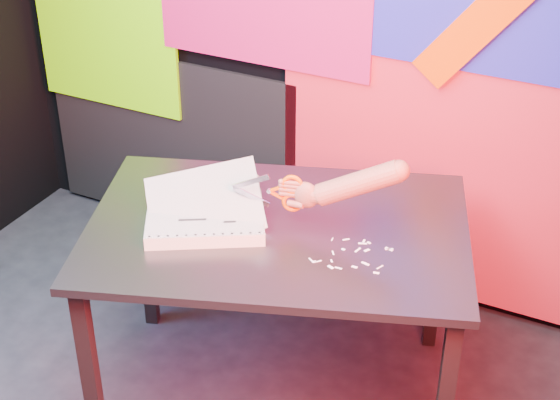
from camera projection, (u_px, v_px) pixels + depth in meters
The scene contains 7 objects.
room at pixel (83, 130), 2.14m from camera, with size 3.01×3.01×2.71m.
backdrop at pixel (333, 75), 3.44m from camera, with size 2.88×0.05×2.08m.
work_table at pixel (277, 247), 2.90m from camera, with size 1.48×1.22×0.75m.
printout_stack at pixel (205, 218), 2.85m from camera, with size 0.48×0.44×0.20m.
scissors at pixel (287, 193), 2.79m from camera, with size 0.23×0.07×0.14m.
hand_forearm at pixel (349, 185), 2.73m from camera, with size 0.40×0.14×0.20m.
paper_clippings at pixel (355, 255), 2.71m from camera, with size 0.23×0.20×0.00m.
Camera 1 is at (1.29, -1.50, 2.31)m, focal length 55.00 mm.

